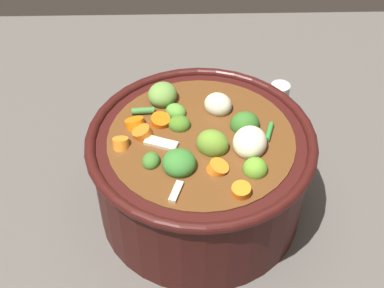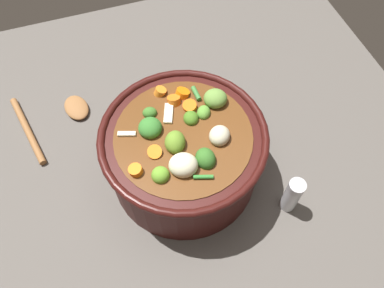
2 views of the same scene
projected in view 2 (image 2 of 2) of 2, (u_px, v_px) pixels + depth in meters
The scene contains 4 objects.
ground_plane at pixel (185, 171), 0.78m from camera, with size 1.10×1.10×0.00m, color #514C47.
cooking_pot at pixel (184, 153), 0.72m from camera, with size 0.30×0.30×0.17m.
wooden_spoon at pixel (57, 117), 0.85m from camera, with size 0.19×0.17×0.02m.
salt_shaker at pixel (292, 195), 0.71m from camera, with size 0.03×0.03×0.09m.
Camera 2 is at (0.34, -0.10, 0.70)m, focal length 35.40 mm.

